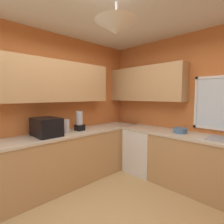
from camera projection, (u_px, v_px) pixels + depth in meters
room_shell at (122, 80)px, 2.38m from camera, size 3.56×3.94×2.73m
counter_run_left at (56, 161)px, 2.95m from camera, size 0.65×3.55×0.91m
counter_run_back at (192, 162)px, 2.91m from camera, size 2.65×0.65×0.91m
dishwasher at (143, 151)px, 3.57m from camera, size 0.60×0.60×0.87m
microwave at (46, 127)px, 2.79m from camera, size 0.48×0.36×0.29m
kettle at (66, 126)px, 3.01m from camera, size 0.12×0.12×0.24m
bowl at (180, 130)px, 3.02m from camera, size 0.23×0.23×0.09m
blender_appliance at (80, 122)px, 3.23m from camera, size 0.15×0.15×0.36m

